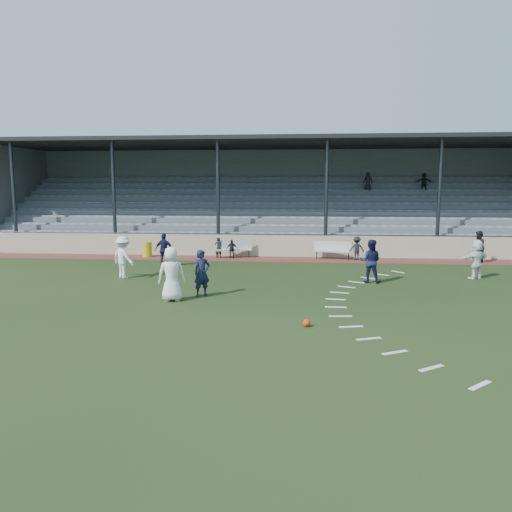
{
  "coord_description": "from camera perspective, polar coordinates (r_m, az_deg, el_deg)",
  "views": [
    {
      "loc": [
        1.75,
        -16.02,
        3.93
      ],
      "look_at": [
        0.0,
        2.5,
        1.3
      ],
      "focal_mm": 35.0,
      "sensor_mm": 36.0,
      "label": 1
    }
  ],
  "objects": [
    {
      "name": "grandstand",
      "position": [
        32.38,
        2.31,
        4.98
      ],
      "size": [
        34.6,
        9.0,
        6.61
      ],
      "color": "slate",
      "rests_on": "ground"
    },
    {
      "name": "player_white_back",
      "position": [
        23.17,
        23.87,
        -0.34
      ],
      "size": [
        1.57,
        1.22,
        1.66
      ],
      "primitive_type": "imported",
      "rotation": [
        0.0,
        0.0,
        3.69
      ],
      "color": "white",
      "rests_on": "ground"
    },
    {
      "name": "player_white_wing",
      "position": [
        22.0,
        -14.93,
        -0.14
      ],
      "size": [
        1.34,
        1.19,
        1.8
      ],
      "primitive_type": "imported",
      "rotation": [
        0.0,
        0.0,
        2.58
      ],
      "color": "white",
      "rests_on": "ground"
    },
    {
      "name": "player_navy_mid",
      "position": [
        20.83,
        12.95,
        -0.57
      ],
      "size": [
        0.98,
        0.84,
        1.77
      ],
      "primitive_type": "imported",
      "rotation": [
        0.0,
        0.0,
        2.93
      ],
      "color": "#15193A",
      "rests_on": "ground"
    },
    {
      "name": "official",
      "position": [
        27.88,
        24.06,
        0.97
      ],
      "size": [
        0.96,
        1.0,
        1.63
      ],
      "primitive_type": "imported",
      "rotation": [
        0.0,
        0.0,
        4.11
      ],
      "color": "black",
      "rests_on": "cinder_track"
    },
    {
      "name": "sub_left_far",
      "position": [
        26.99,
        -2.77,
        0.81
      ],
      "size": [
        0.65,
        0.42,
        1.03
      ],
      "primitive_type": "imported",
      "rotation": [
        0.0,
        0.0,
        3.43
      ],
      "color": "black",
      "rests_on": "cinder_track"
    },
    {
      "name": "ground",
      "position": [
        16.59,
        -0.82,
        -5.66
      ],
      "size": [
        90.0,
        90.0,
        0.0
      ],
      "primitive_type": "plane",
      "color": "#213214",
      "rests_on": "ground"
    },
    {
      "name": "football",
      "position": [
        14.19,
        5.8,
        -7.62
      ],
      "size": [
        0.22,
        0.22,
        0.22
      ],
      "primitive_type": "sphere",
      "color": "red",
      "rests_on": "ground"
    },
    {
      "name": "sub_right",
      "position": [
        26.82,
        11.43,
        0.86
      ],
      "size": [
        0.85,
        0.54,
        1.25
      ],
      "primitive_type": "imported",
      "rotation": [
        0.0,
        0.0,
        3.23
      ],
      "color": "black",
      "rests_on": "cinder_track"
    },
    {
      "name": "sub_left_near",
      "position": [
        27.33,
        -4.32,
        0.98
      ],
      "size": [
        0.43,
        0.3,
        1.11
      ],
      "primitive_type": "imported",
      "rotation": [
        0.0,
        0.0,
        3.22
      ],
      "color": "black",
      "rests_on": "cinder_track"
    },
    {
      "name": "trash_bin",
      "position": [
        28.25,
        -12.32,
        0.74
      ],
      "size": [
        0.51,
        0.51,
        0.82
      ],
      "primitive_type": "cylinder",
      "color": "gold",
      "rests_on": "cinder_track"
    },
    {
      "name": "bench_right",
      "position": [
        27.0,
        8.74,
        0.83
      ],
      "size": [
        2.04,
        0.84,
        0.95
      ],
      "rotation": [
        0.0,
        0.0,
        -0.2
      ],
      "color": "beige",
      "rests_on": "cinder_track"
    },
    {
      "name": "player_navy_lead",
      "position": [
        17.86,
        -6.2,
        -1.97
      ],
      "size": [
        0.73,
        0.69,
        1.68
      ],
      "primitive_type": "imported",
      "rotation": [
        0.0,
        0.0,
        0.65
      ],
      "color": "#15193A",
      "rests_on": "ground"
    },
    {
      "name": "penalty_arc",
      "position": [
        16.67,
        13.49,
        -5.8
      ],
      "size": [
        3.89,
        14.63,
        0.01
      ],
      "color": "white",
      "rests_on": "ground"
    },
    {
      "name": "cinder_track",
      "position": [
        26.87,
        1.6,
        -0.35
      ],
      "size": [
        34.0,
        2.0,
        0.02
      ],
      "primitive_type": "cube",
      "color": "brown",
      "rests_on": "ground"
    },
    {
      "name": "retaining_wall",
      "position": [
        27.83,
        1.75,
        1.17
      ],
      "size": [
        34.0,
        0.18,
        1.2
      ],
      "primitive_type": "cube",
      "color": "#BDB091",
      "rests_on": "ground"
    },
    {
      "name": "player_navy_wing",
      "position": [
        24.76,
        -10.44,
        0.69
      ],
      "size": [
        1.0,
        0.53,
        1.63
      ],
      "primitive_type": "imported",
      "rotation": [
        0.0,
        0.0,
        3.0
      ],
      "color": "#15193A",
      "rests_on": "ground"
    },
    {
      "name": "bench_left",
      "position": [
        27.33,
        -2.56,
        1.01
      ],
      "size": [
        2.04,
        0.94,
        0.95
      ],
      "rotation": [
        0.0,
        0.0,
        0.25
      ],
      "color": "beige",
      "rests_on": "cinder_track"
    },
    {
      "name": "player_white_lead",
      "position": [
        17.29,
        -9.62,
        -2.04
      ],
      "size": [
        1.05,
        0.83,
        1.88
      ],
      "primitive_type": "imported",
      "rotation": [
        0.0,
        0.0,
        3.43
      ],
      "color": "white",
      "rests_on": "ground"
    }
  ]
}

